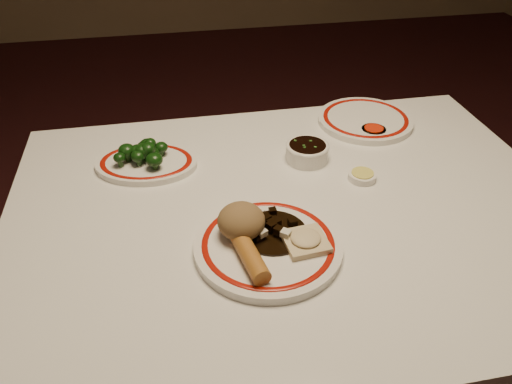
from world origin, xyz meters
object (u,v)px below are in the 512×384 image
object	(u,v)px
dining_table	(291,240)
spring_roll	(250,255)
main_plate	(268,246)
stirfry_heap	(271,230)
soy_bowl	(307,152)
broccoli_pile	(144,151)
fried_wonton	(306,240)
broccoli_plate	(147,163)
rice_mound	(241,221)

from	to	relation	value
dining_table	spring_roll	bearing A→B (deg)	-126.82
main_plate	stirfry_heap	xyz separation A→B (m)	(0.01, 0.03, 0.01)
soy_bowl	broccoli_pile	bearing A→B (deg)	173.13
fried_wonton	stirfry_heap	distance (m)	0.07
dining_table	soy_bowl	world-z (taller)	soy_bowl
fried_wonton	broccoli_plate	world-z (taller)	fried_wonton
spring_roll	fried_wonton	bearing A→B (deg)	3.73
broccoli_plate	broccoli_pile	bearing A→B (deg)	112.01
fried_wonton	broccoli_plate	bearing A→B (deg)	129.01
dining_table	soy_bowl	distance (m)	0.22
rice_mound	broccoli_pile	size ratio (longest dim) A/B	0.72
main_plate	fried_wonton	distance (m)	0.07
broccoli_plate	dining_table	bearing A→B (deg)	-36.26
fried_wonton	broccoli_plate	distance (m)	0.46
rice_mound	broccoli_pile	xyz separation A→B (m)	(-0.18, 0.31, -0.01)
dining_table	stirfry_heap	size ratio (longest dim) A/B	9.08
main_plate	rice_mound	xyz separation A→B (m)	(-0.05, 0.03, 0.04)
dining_table	stirfry_heap	xyz separation A→B (m)	(-0.07, -0.09, 0.12)
fried_wonton	stirfry_heap	size ratio (longest dim) A/B	0.65
main_plate	broccoli_plate	distance (m)	0.40
main_plate	soy_bowl	bearing A→B (deg)	61.75
rice_mound	broccoli_plate	world-z (taller)	rice_mound
dining_table	spring_roll	xyz separation A→B (m)	(-0.12, -0.16, 0.13)
rice_mound	stirfry_heap	size ratio (longest dim) A/B	0.69
spring_roll	fried_wonton	xyz separation A→B (m)	(0.11, 0.03, -0.01)
broccoli_pile	rice_mound	bearing A→B (deg)	-60.07
broccoli_plate	main_plate	bearing A→B (deg)	-56.81
dining_table	main_plate	world-z (taller)	main_plate
dining_table	spring_roll	world-z (taller)	spring_roll
fried_wonton	broccoli_plate	size ratio (longest dim) A/B	0.32
main_plate	soy_bowl	size ratio (longest dim) A/B	3.66
soy_bowl	broccoli_plate	bearing A→B (deg)	173.53
dining_table	main_plate	xyz separation A→B (m)	(-0.08, -0.12, 0.10)
rice_mound	stirfry_heap	xyz separation A→B (m)	(0.06, -0.01, -0.03)
rice_mound	fried_wonton	size ratio (longest dim) A/B	1.06
broccoli_pile	broccoli_plate	bearing A→B (deg)	-67.99
dining_table	fried_wonton	world-z (taller)	fried_wonton
dining_table	broccoli_plate	world-z (taller)	broccoli_plate
rice_mound	fried_wonton	xyz separation A→B (m)	(0.11, -0.05, -0.02)
broccoli_plate	soy_bowl	size ratio (longest dim) A/B	2.63
main_plate	broccoli_pile	distance (m)	0.41
stirfry_heap	broccoli_plate	distance (m)	0.39
broccoli_pile	spring_roll	bearing A→B (deg)	-65.20
broccoli_plate	broccoli_pile	xyz separation A→B (m)	(-0.00, 0.00, 0.03)
main_plate	broccoli_plate	xyz separation A→B (m)	(-0.22, 0.34, -0.00)
fried_wonton	soy_bowl	bearing A→B (deg)	73.73
soy_bowl	fried_wonton	bearing A→B (deg)	-106.27
rice_mound	soy_bowl	distance (m)	0.33
dining_table	broccoli_plate	distance (m)	0.39
spring_roll	stirfry_heap	bearing A→B (deg)	42.38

